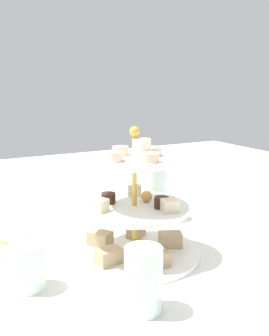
{
  "coord_description": "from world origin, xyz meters",
  "views": [
    {
      "loc": [
        0.68,
        -0.37,
        0.35
      ],
      "look_at": [
        0.0,
        0.0,
        0.18
      ],
      "focal_mm": 42.75,
      "sensor_mm": 36.0,
      "label": 1
    }
  ],
  "objects_px": {
    "water_glass_tall_right": "(155,193)",
    "water_glass_mid_back": "(143,280)",
    "teacup_with_saucer": "(15,248)",
    "water_glass_short_left": "(27,267)",
    "tiered_serving_stand": "(135,217)",
    "butter_knife_right": "(50,223)"
  },
  "relations": [
    {
      "from": "water_glass_tall_right",
      "to": "water_glass_mid_back",
      "type": "xyz_separation_m",
      "value": [
        0.36,
        -0.24,
        -0.02
      ]
    },
    {
      "from": "teacup_with_saucer",
      "to": "water_glass_mid_back",
      "type": "xyz_separation_m",
      "value": [
        0.28,
        0.14,
        0.03
      ]
    },
    {
      "from": "teacup_with_saucer",
      "to": "water_glass_mid_back",
      "type": "bearing_deg",
      "value": 25.71
    },
    {
      "from": "teacup_with_saucer",
      "to": "water_glass_mid_back",
      "type": "distance_m",
      "value": 0.32
    },
    {
      "from": "water_glass_tall_right",
      "to": "water_glass_short_left",
      "type": "height_order",
      "value": "water_glass_tall_right"
    },
    {
      "from": "tiered_serving_stand",
      "to": "teacup_with_saucer",
      "type": "bearing_deg",
      "value": -113.08
    },
    {
      "from": "water_glass_short_left",
      "to": "butter_knife_right",
      "type": "relative_size",
      "value": 0.47
    },
    {
      "from": "water_glass_short_left",
      "to": "butter_knife_right",
      "type": "xyz_separation_m",
      "value": [
        -0.29,
        0.13,
        -0.04
      ]
    },
    {
      "from": "water_glass_tall_right",
      "to": "tiered_serving_stand",
      "type": "bearing_deg",
      "value": -41.72
    },
    {
      "from": "tiered_serving_stand",
      "to": "butter_knife_right",
      "type": "distance_m",
      "value": 0.29
    },
    {
      "from": "tiered_serving_stand",
      "to": "water_glass_short_left",
      "type": "distance_m",
      "value": 0.23
    },
    {
      "from": "water_glass_tall_right",
      "to": "butter_knife_right",
      "type": "bearing_deg",
      "value": -109.38
    },
    {
      "from": "teacup_with_saucer",
      "to": "water_glass_mid_back",
      "type": "relative_size",
      "value": 0.85
    },
    {
      "from": "water_glass_tall_right",
      "to": "teacup_with_saucer",
      "type": "xyz_separation_m",
      "value": [
        0.08,
        -0.38,
        -0.05
      ]
    },
    {
      "from": "water_glass_short_left",
      "to": "water_glass_mid_back",
      "type": "relative_size",
      "value": 0.76
    },
    {
      "from": "water_glass_tall_right",
      "to": "water_glass_short_left",
      "type": "bearing_deg",
      "value": -61.89
    },
    {
      "from": "tiered_serving_stand",
      "to": "butter_knife_right",
      "type": "height_order",
      "value": "tiered_serving_stand"
    },
    {
      "from": "butter_knife_right",
      "to": "water_glass_tall_right",
      "type": "bearing_deg",
      "value": 142.41
    },
    {
      "from": "teacup_with_saucer",
      "to": "tiered_serving_stand",
      "type": "bearing_deg",
      "value": 66.92
    },
    {
      "from": "tiered_serving_stand",
      "to": "water_glass_mid_back",
      "type": "xyz_separation_m",
      "value": [
        0.19,
        -0.09,
        -0.03
      ]
    },
    {
      "from": "tiered_serving_stand",
      "to": "butter_knife_right",
      "type": "xyz_separation_m",
      "value": [
        -0.26,
        -0.1,
        -0.08
      ]
    },
    {
      "from": "water_glass_tall_right",
      "to": "butter_knife_right",
      "type": "xyz_separation_m",
      "value": [
        -0.09,
        -0.26,
        -0.07
      ]
    }
  ]
}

